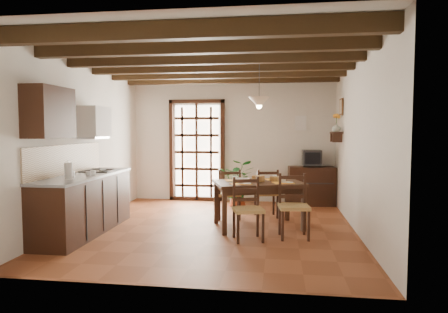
% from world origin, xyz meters
% --- Properties ---
extents(ground_plane, '(5.00, 5.00, 0.00)m').
position_xyz_m(ground_plane, '(0.00, 0.00, 0.00)').
color(ground_plane, brown).
extents(room_shell, '(4.52, 5.02, 2.81)m').
position_xyz_m(room_shell, '(0.00, 0.00, 1.82)').
color(room_shell, silver).
rests_on(room_shell, ground_plane).
extents(ceiling_beams, '(4.50, 4.34, 0.20)m').
position_xyz_m(ceiling_beams, '(0.00, 0.00, 2.69)').
color(ceiling_beams, black).
rests_on(ceiling_beams, room_shell).
extents(french_door, '(1.26, 0.11, 2.32)m').
position_xyz_m(french_door, '(-0.80, 2.45, 1.18)').
color(french_door, white).
rests_on(french_door, ground_plane).
extents(kitchen_counter, '(0.64, 2.25, 1.38)m').
position_xyz_m(kitchen_counter, '(-1.96, -0.60, 0.47)').
color(kitchen_counter, black).
rests_on(kitchen_counter, ground_plane).
extents(upper_cabinet, '(0.35, 0.80, 0.70)m').
position_xyz_m(upper_cabinet, '(-2.08, -1.30, 1.85)').
color(upper_cabinet, black).
rests_on(upper_cabinet, room_shell).
extents(range_hood, '(0.38, 0.60, 0.54)m').
position_xyz_m(range_hood, '(-2.05, -0.05, 1.73)').
color(range_hood, white).
rests_on(range_hood, room_shell).
extents(counter_items, '(0.50, 1.43, 0.25)m').
position_xyz_m(counter_items, '(-1.95, -0.51, 0.96)').
color(counter_items, black).
rests_on(counter_items, kitchen_counter).
extents(dining_table, '(1.61, 1.29, 0.76)m').
position_xyz_m(dining_table, '(0.71, 0.14, 0.66)').
color(dining_table, '#341D10').
rests_on(dining_table, ground_plane).
extents(chair_near_left, '(0.52, 0.50, 0.91)m').
position_xyz_m(chair_near_left, '(0.60, -0.65, 0.29)').
color(chair_near_left, '#AC8549').
rests_on(chair_near_left, ground_plane).
extents(chair_near_right, '(0.48, 0.47, 0.95)m').
position_xyz_m(chair_near_right, '(1.26, -0.43, 0.30)').
color(chair_near_right, '#AC8549').
rests_on(chair_near_right, ground_plane).
extents(chair_far_left, '(0.49, 0.47, 0.91)m').
position_xyz_m(chair_far_left, '(0.15, 0.71, 0.28)').
color(chair_far_left, '#AC8549').
rests_on(chair_far_left, ground_plane).
extents(chair_far_right, '(0.49, 0.47, 0.89)m').
position_xyz_m(chair_far_right, '(0.81, 0.93, 0.28)').
color(chair_far_right, '#AC8549').
rests_on(chair_far_right, ground_plane).
extents(table_setting, '(1.02, 0.68, 0.09)m').
position_xyz_m(table_setting, '(0.71, 0.14, 0.79)').
color(table_setting, '#FFA428').
rests_on(table_setting, dining_table).
extents(table_bowl, '(0.27, 0.27, 0.05)m').
position_xyz_m(table_bowl, '(0.45, 0.11, 0.79)').
color(table_bowl, white).
rests_on(table_bowl, dining_table).
extents(sideboard, '(1.00, 0.51, 0.82)m').
position_xyz_m(sideboard, '(1.73, 2.23, 0.41)').
color(sideboard, black).
rests_on(sideboard, ground_plane).
extents(crt_tv, '(0.39, 0.36, 0.33)m').
position_xyz_m(crt_tv, '(1.73, 2.22, 1.01)').
color(crt_tv, black).
rests_on(crt_tv, sideboard).
extents(fuse_box, '(0.25, 0.03, 0.32)m').
position_xyz_m(fuse_box, '(1.50, 2.48, 1.75)').
color(fuse_box, white).
rests_on(fuse_box, room_shell).
extents(plant_pot, '(0.35, 0.35, 0.22)m').
position_xyz_m(plant_pot, '(0.18, 1.92, 0.11)').
color(plant_pot, '#993616').
rests_on(plant_pot, ground_plane).
extents(potted_plant, '(1.92, 1.66, 2.10)m').
position_xyz_m(potted_plant, '(0.18, 1.92, 0.57)').
color(potted_plant, '#144C19').
rests_on(potted_plant, ground_plane).
extents(wall_shelf, '(0.20, 0.42, 0.20)m').
position_xyz_m(wall_shelf, '(2.14, 1.60, 1.51)').
color(wall_shelf, black).
rests_on(wall_shelf, room_shell).
extents(shelf_vase, '(0.15, 0.15, 0.15)m').
position_xyz_m(shelf_vase, '(2.14, 1.60, 1.65)').
color(shelf_vase, '#B2BFB2').
rests_on(shelf_vase, wall_shelf).
extents(shelf_flowers, '(0.14, 0.14, 0.36)m').
position_xyz_m(shelf_flowers, '(2.14, 1.60, 1.86)').
color(shelf_flowers, '#FFA428').
rests_on(shelf_flowers, shelf_vase).
extents(framed_picture, '(0.03, 0.32, 0.32)m').
position_xyz_m(framed_picture, '(2.22, 1.60, 2.05)').
color(framed_picture, brown).
rests_on(framed_picture, room_shell).
extents(pendant_lamp, '(0.36, 0.36, 0.84)m').
position_xyz_m(pendant_lamp, '(0.71, 0.24, 2.08)').
color(pendant_lamp, black).
rests_on(pendant_lamp, room_shell).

